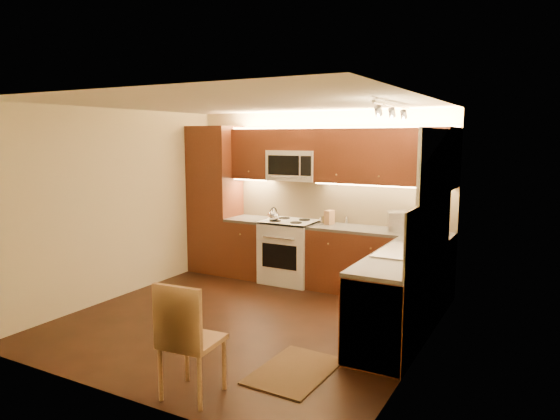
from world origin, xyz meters
The scene contains 37 objects.
floor centered at (0.00, 0.00, 0.00)m, with size 4.00×4.00×0.01m, color black.
ceiling centered at (0.00, 0.00, 2.50)m, with size 4.00×4.00×0.01m, color beige.
wall_back centered at (0.00, 2.00, 1.25)m, with size 4.00×0.01×2.50m, color beige.
wall_front centered at (0.00, -2.00, 1.25)m, with size 4.00×0.01×2.50m, color beige.
wall_left centered at (-2.00, 0.00, 1.25)m, with size 0.01×4.00×2.50m, color beige.
wall_right centered at (2.00, 0.00, 1.25)m, with size 0.01×4.00×2.50m, color beige.
pantry centered at (-1.65, 1.70, 1.15)m, with size 0.70×0.60×2.30m, color #48210F.
base_cab_back_left centered at (-0.99, 1.70, 0.43)m, with size 0.62×0.60×0.86m, color #48210F.
counter_back_left centered at (-0.99, 1.70, 0.88)m, with size 0.62×0.60×0.04m, color #33312F.
base_cab_back_right centered at (1.04, 1.70, 0.43)m, with size 1.92×0.60×0.86m, color #48210F.
counter_back_right centered at (1.04, 1.70, 0.88)m, with size 1.92×0.60×0.04m, color #33312F.
base_cab_right centered at (1.70, 0.40, 0.43)m, with size 0.60×2.00×0.86m, color #48210F.
counter_right centered at (1.70, 0.40, 0.88)m, with size 0.60×2.00×0.04m, color #33312F.
dishwasher centered at (1.70, -0.30, 0.43)m, with size 0.58×0.60×0.84m, color silver.
backsplash_back centered at (0.35, 1.99, 1.20)m, with size 3.30×0.02×0.60m, color tan.
backsplash_right centered at (1.99, 0.40, 1.20)m, with size 0.02×2.00×0.60m, color tan.
upper_cab_back_left centered at (-0.99, 1.82, 1.88)m, with size 0.62×0.35×0.75m, color #48210F.
upper_cab_back_right centered at (1.04, 1.82, 1.88)m, with size 1.92×0.35×0.75m, color #48210F.
upper_cab_bridge centered at (-0.30, 1.82, 2.09)m, with size 0.76×0.35×0.31m, color #48210F.
upper_cab_right_corner centered at (1.82, 1.40, 1.88)m, with size 0.35×0.50×0.75m, color #48210F.
stove centered at (-0.30, 1.68, 0.46)m, with size 0.76×0.65×0.92m, color silver, non-canonical shape.
microwave centered at (-0.30, 1.81, 1.72)m, with size 0.76×0.38×0.44m, color silver, non-canonical shape.
window_frame centered at (1.99, 0.55, 1.60)m, with size 0.03×1.44×1.24m, color silver.
window_blinds centered at (1.97, 0.55, 1.60)m, with size 0.02×1.36×1.16m, color silver.
sink centered at (1.70, 0.55, 0.98)m, with size 0.52×0.86×0.15m, color silver, non-canonical shape.
faucet centered at (1.88, 0.55, 1.05)m, with size 0.20×0.04×0.30m, color silver, non-canonical shape.
track_light_bar centered at (1.55, 0.40, 2.46)m, with size 0.04×1.20×0.03m, color silver.
kettle centered at (-0.49, 1.52, 1.02)m, with size 0.18×0.18×0.21m, color silver, non-canonical shape.
toaster_oven centered at (1.37, 1.74, 1.03)m, with size 0.44×0.33×0.26m, color silver.
knife_block centered at (0.29, 1.76, 1.00)m, with size 0.09×0.15×0.20m, color #916041.
spice_jar_a centered at (0.14, 1.80, 0.94)m, with size 0.04×0.04×0.09m, color silver.
spice_jar_b centered at (0.16, 1.86, 0.95)m, with size 0.05×0.05×0.10m, color olive.
spice_jar_c centered at (0.48, 1.94, 0.95)m, with size 0.05×0.05×0.10m, color silver.
spice_jar_d centered at (0.29, 1.83, 0.95)m, with size 0.04×0.04×0.09m, color olive.
soap_bottle centered at (1.91, 1.23, 1.01)m, with size 0.10×0.10×0.22m, color silver.
rug centered at (1.10, -0.90, 0.01)m, with size 0.62×0.93×0.01m, color black.
dining_chair centered at (0.55, -1.68, 0.49)m, with size 0.44×0.44×0.99m, color #916041, non-canonical shape.
Camera 1 is at (3.09, -4.82, 2.13)m, focal length 32.57 mm.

